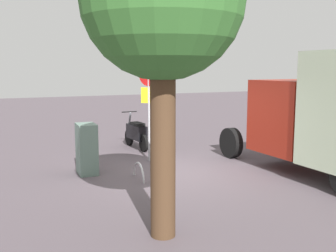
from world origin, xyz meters
The scene contains 6 objects.
ground_plane centered at (0.00, 0.00, 0.00)m, with size 60.00×60.00×0.00m, color #52474E.
motorcycle centered at (3.35, -0.21, 0.52)m, with size 1.81×0.55×1.20m.
stop_sign centered at (1.51, 0.11, 1.94)m, with size 0.71×0.33×2.92m.
street_tree centered at (-3.40, 1.96, 3.62)m, with size 2.46×2.46×4.91m.
utility_cabinet centered at (0.88, 2.09, 0.64)m, with size 0.71×0.46×1.28m, color slate.
bike_rack_hoop centered at (-0.19, 1.11, 0.00)m, with size 0.85×0.85×0.05m, color #B7B7BC.
Camera 1 is at (-8.87, 4.50, 2.63)m, focal length 42.43 mm.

